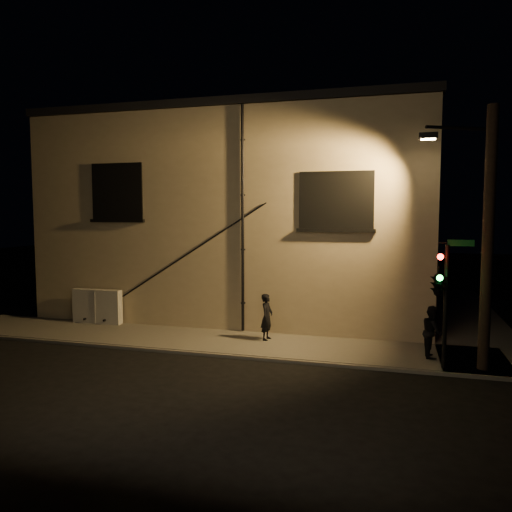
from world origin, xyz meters
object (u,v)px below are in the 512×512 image
(pedestrian_a, at_px, (267,317))
(pedestrian_b, at_px, (433,332))
(utility_cabinet, at_px, (97,306))
(streetlamp_pole, at_px, (484,234))
(traffic_signal, at_px, (439,282))

(pedestrian_a, height_order, pedestrian_b, pedestrian_a)
(utility_cabinet, relative_size, pedestrian_b, 1.30)
(utility_cabinet, xyz_separation_m, streetlamp_pole, (13.90, -2.14, 3.16))
(utility_cabinet, distance_m, pedestrian_b, 12.73)
(traffic_signal, bearing_deg, utility_cabinet, 168.80)
(pedestrian_a, distance_m, streetlamp_pole, 7.47)
(pedestrian_b, xyz_separation_m, streetlamp_pole, (1.24, -0.75, 3.04))
(utility_cabinet, height_order, streetlamp_pole, streetlamp_pole)
(streetlamp_pole, bearing_deg, pedestrian_a, 167.75)
(pedestrian_a, distance_m, traffic_signal, 6.01)
(utility_cabinet, height_order, traffic_signal, traffic_signal)
(pedestrian_a, bearing_deg, pedestrian_b, -90.31)
(streetlamp_pole, bearing_deg, pedestrian_b, 148.69)
(pedestrian_a, relative_size, streetlamp_pole, 0.22)
(pedestrian_a, bearing_deg, streetlamp_pole, -95.27)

